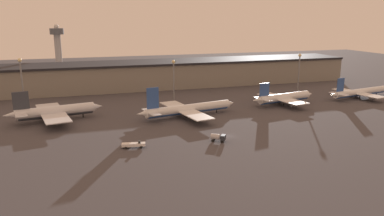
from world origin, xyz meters
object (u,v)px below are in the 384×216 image
Objects in this scene: airplane_2 at (188,109)px; service_vehicle_1 at (134,145)px; service_vehicle_0 at (218,137)px; airplane_1 at (55,112)px; airplane_4 at (360,92)px; control_tower at (58,48)px; airplane_3 at (284,98)px.

service_vehicle_1 is at bearing -141.41° from airplane_2.
airplane_1 is at bearing 176.27° from service_vehicle_0.
airplane_1 reaches higher than service_vehicle_0.
control_tower is at bearing 134.04° from airplane_4.
airplane_4 is 1.18× the size of control_tower.
airplane_2 is 1.06× the size of airplane_4.
service_vehicle_1 is (25.94, -43.59, -2.74)m from airplane_1.
airplane_1 is at bearing 159.04° from airplane_2.
airplane_2 is 133.55m from control_tower.
service_vehicle_1 is (-128.57, -42.39, -1.91)m from airplane_4.
control_tower is (-107.22, 112.76, 18.68)m from airplane_3.
airplane_2 is at bearing -20.96° from airplane_1.
control_tower is at bearing 79.86° from airplane_1.
airplane_2 is 44.21m from service_vehicle_1.
control_tower reaches higher than airplane_3.
airplane_3 is at bearing -46.44° from control_tower.
airplane_2 is at bearing 174.90° from airplane_4.
airplane_4 is at bearing -35.63° from control_tower.
airplane_4 is 5.56× the size of service_vehicle_1.
airplane_3 is (51.91, 7.34, 0.13)m from airplane_2.
airplane_1 is at bearing -89.81° from control_tower.
airplane_2 reaches higher than airplane_3.
airplane_4 is (99.56, 9.11, -0.29)m from airplane_2.
control_tower is (-55.49, 155.77, 20.63)m from service_vehicle_0.
control_tower is at bearing 123.23° from airplane_3.
airplane_1 reaches higher than airplane_4.
airplane_3 is at bearing 75.85° from service_vehicle_0.
control_tower reaches higher than service_vehicle_0.
airplane_1 is 0.84× the size of airplane_2.
airplane_4 is at bearing -10.77° from airplane_1.
airplane_3 is 1.01× the size of control_tower.
control_tower reaches higher than service_vehicle_1.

